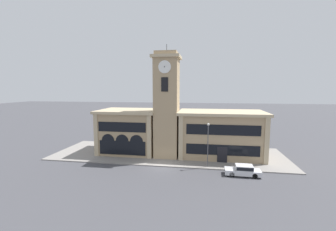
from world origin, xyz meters
name	(u,v)px	position (x,y,z in m)	size (l,w,h in m)	color
ground_plane	(161,167)	(0.00, 0.00, 0.00)	(300.00, 300.00, 0.00)	#424247
sidewalk_kerb	(168,154)	(0.00, 6.47, 0.07)	(39.51, 12.94, 0.15)	gray
clock_tower	(167,105)	(0.00, 5.08, 8.72)	(4.53, 4.53, 18.53)	tan
town_hall_left_wing	(130,131)	(-7.14, 7.02, 3.89)	(10.54, 8.47, 7.72)	tan
town_hall_right_wing	(221,134)	(8.98, 7.03, 3.88)	(14.24, 8.47, 7.70)	tan
parked_car_near	(243,170)	(11.38, -1.48, 0.74)	(4.65, 1.88, 1.42)	silver
street_lamp	(208,139)	(6.74, 0.77, 4.31)	(0.36, 0.36, 6.43)	#4C4C51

